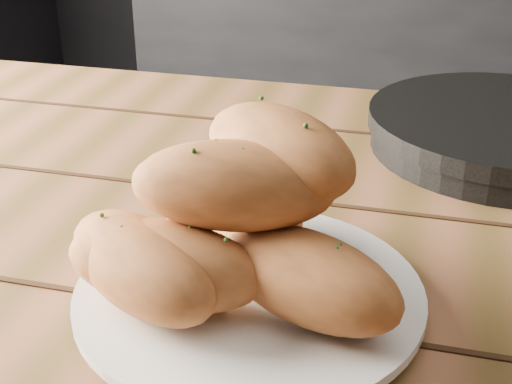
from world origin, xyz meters
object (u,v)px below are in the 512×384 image
plate (249,297)px  skillet (509,131)px  bread_rolls (230,228)px  table (432,363)px

plate → skillet: bearing=61.0°
plate → bread_rolls: 0.06m
bread_rolls → skillet: 0.44m
table → skillet: skillet is taller
bread_rolls → skillet: (0.22, 0.38, -0.05)m
table → plate: bearing=-149.7°
table → plate: (-0.15, -0.09, 0.10)m
plate → bread_rolls: size_ratio=0.95×
table → bread_rolls: bearing=-150.6°
plate → bread_rolls: (-0.01, -0.00, 0.06)m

